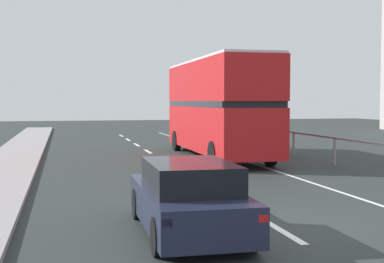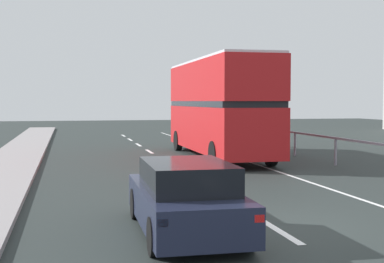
% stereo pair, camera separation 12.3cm
% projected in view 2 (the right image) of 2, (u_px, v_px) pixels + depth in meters
% --- Properties ---
extents(ground_plane, '(74.13, 120.00, 0.10)m').
position_uv_depth(ground_plane, '(271.00, 229.00, 10.73)').
color(ground_plane, '#262D2C').
extents(lane_paint_markings, '(3.45, 46.00, 0.01)m').
position_uv_depth(lane_paint_markings, '(235.00, 170.00, 19.53)').
color(lane_paint_markings, silver).
rests_on(lane_paint_markings, ground).
extents(bridge_side_railing, '(0.10, 42.00, 1.10)m').
position_uv_depth(bridge_side_railing, '(336.00, 142.00, 20.83)').
color(bridge_side_railing, gray).
rests_on(bridge_side_railing, ground).
extents(double_decker_bus_red, '(2.56, 10.12, 4.29)m').
position_uv_depth(double_decker_bus_red, '(219.00, 106.00, 23.72)').
color(double_decker_bus_red, red).
rests_on(double_decker_bus_red, ground).
extents(hatchback_car_near, '(1.80, 4.26, 1.37)m').
position_uv_depth(hatchback_car_near, '(185.00, 199.00, 10.12)').
color(hatchback_car_near, '#1E2339').
rests_on(hatchback_car_near, ground).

